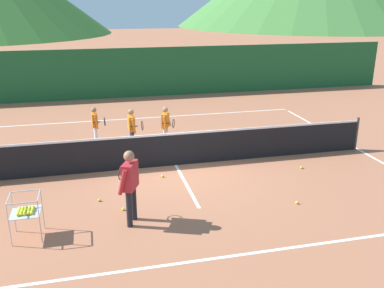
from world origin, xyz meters
The scene contains 17 objects.
ground_plane centered at (0.00, 0.00, 0.00)m, with size 120.00×120.00×0.00m, color #A86647.
line_baseline_near centered at (0.00, -4.74, 0.00)m, with size 11.86×0.08×0.01m, color white.
line_baseline_far centered at (0.00, 5.32, 0.00)m, with size 11.86×0.08×0.01m, color white.
line_sideline_east centered at (5.93, 0.00, 0.00)m, with size 0.08×10.06×0.01m, color white.
line_service_center centered at (0.00, 0.00, 0.00)m, with size 0.08×5.51×0.01m, color white.
tennis_net centered at (0.00, 0.00, 0.50)m, with size 11.71×0.08×1.05m.
instructor centered at (-1.57, -3.04, 0.98)m, with size 0.49×0.82×1.64m.
student_0 centered at (-2.17, 2.41, 0.75)m, with size 0.43×0.59×1.25m.
student_1 centered at (-1.07, 1.50, 0.82)m, with size 0.43×0.64×1.36m.
student_2 centered at (0.02, 1.67, 0.80)m, with size 0.42×0.71×1.32m.
ball_cart centered at (-3.65, -3.14, 0.58)m, with size 0.58×0.58×0.90m.
tennis_ball_0 centered at (-0.52, -0.78, 0.03)m, with size 0.07×0.07×0.07m, color yellow.
tennis_ball_1 centered at (2.28, -3.06, 0.03)m, with size 0.07×0.07×0.07m, color yellow.
tennis_ball_2 centered at (-1.71, -2.44, 0.03)m, with size 0.07×0.07×0.07m, color yellow.
tennis_ball_3 centered at (3.41, -1.08, 0.03)m, with size 0.07×0.07×0.07m, color yellow.
tennis_ball_6 centered at (-2.22, -1.85, 0.03)m, with size 0.07×0.07×0.07m, color yellow.
windscreen_fence centered at (0.00, 9.31, 1.18)m, with size 26.09×0.08×2.37m, color #1E5B2D.
Camera 1 is at (-2.18, -11.17, 4.54)m, focal length 39.64 mm.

